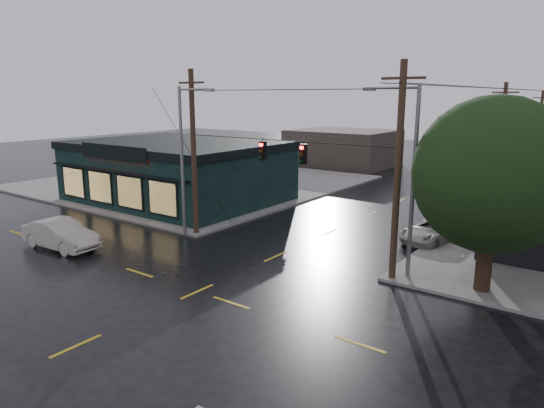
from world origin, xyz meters
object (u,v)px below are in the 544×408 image
Objects in this scene: utility_pole_nw at (197,235)px; sedan_cream at (60,234)px; corner_tree at (493,175)px; utility_pole_ne at (392,280)px; suv_silver at (432,231)px.

sedan_cream is at bearing -123.25° from utility_pole_nw.
corner_tree is 6.61m from utility_pole_ne.
sedan_cream is at bearing -159.21° from utility_pole_ne.
suv_silver is (12.50, 7.33, 0.67)m from utility_pole_nw.
utility_pole_ne is at bearing -166.63° from corner_tree.
corner_tree reaches higher than utility_pole_ne.
utility_pole_nw is 13.00m from utility_pole_ne.
sedan_cream is (-21.14, -7.48, -4.47)m from corner_tree.
sedan_cream is (-4.31, -6.57, 0.84)m from utility_pole_nw.
suv_silver is at bearing -54.36° from sedan_cream.
utility_pole_nw is 2.00× the size of sedan_cream.
corner_tree is 9.03m from suv_silver.
suv_silver is (-4.33, 6.42, -4.64)m from corner_tree.
corner_tree is 0.84× the size of utility_pole_nw.
utility_pole_nw and utility_pole_ne have the same top height.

